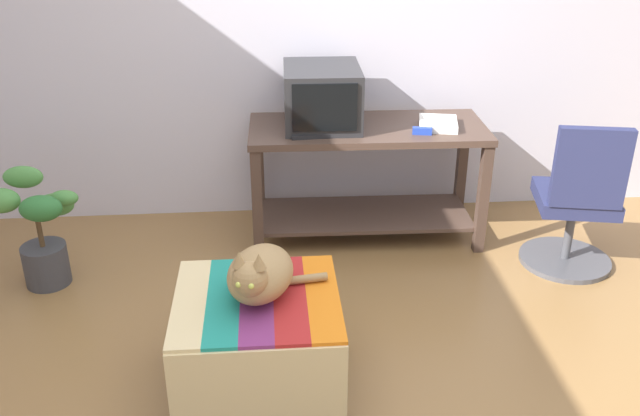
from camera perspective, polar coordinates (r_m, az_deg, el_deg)
The scene contains 12 objects.
ground_plane at distance 3.04m, azimuth 2.20°, elevation -16.41°, with size 14.00×14.00×0.00m, color olive.
back_wall at distance 4.37m, azimuth -0.69°, elevation 15.86°, with size 8.00×0.10×2.60m, color silver.
desk at distance 4.19m, azimuth 3.86°, elevation 3.80°, with size 1.41×0.62×0.72m.
tv_monitor at distance 4.07m, azimuth 0.16°, elevation 9.15°, with size 0.45×0.53×0.34m.
keyboard at distance 3.95m, azimuth 0.43°, elevation 6.27°, with size 0.40×0.15×0.02m, color black.
book at distance 4.13m, azimuth 9.72°, elevation 6.88°, with size 0.22×0.25×0.04m, color white.
ottoman_with_blanket at distance 3.04m, azimuth -5.08°, elevation -10.98°, with size 0.69×0.68×0.45m.
cat at distance 2.87m, azimuth -5.01°, elevation -5.46°, with size 0.47×0.43×0.28m.
potted_plant at distance 4.00m, azimuth -22.11°, elevation -1.95°, with size 0.47×0.34×0.67m.
office_chair at distance 4.10m, azimuth 20.41°, elevation 0.11°, with size 0.52×0.52×0.89m.
stapler at distance 4.00m, azimuth 8.43°, elevation 6.31°, with size 0.04×0.11×0.04m, color #2342B7.
pen at distance 4.24m, azimuth 9.96°, elevation 7.09°, with size 0.01×0.01×0.14m, color #2351B2.
Camera 1 is at (-0.29, -2.25, 2.03)m, focal length 38.79 mm.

